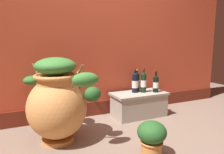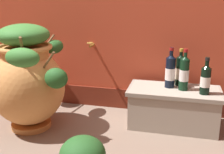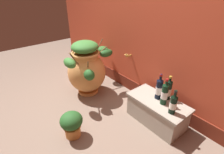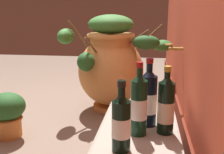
{
  "view_description": "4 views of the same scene",
  "coord_description": "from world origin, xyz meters",
  "views": [
    {
      "loc": [
        -0.9,
        -1.45,
        0.96
      ],
      "look_at": [
        0.11,
        0.73,
        0.57
      ],
      "focal_mm": 33.29,
      "sensor_mm": 36.0,
      "label": 1
    },
    {
      "loc": [
        0.57,
        -1.32,
        1.04
      ],
      "look_at": [
        0.08,
        0.67,
        0.43
      ],
      "focal_mm": 44.62,
      "sensor_mm": 36.0,
      "label": 2
    },
    {
      "loc": [
        1.49,
        -0.64,
        1.56
      ],
      "look_at": [
        -0.1,
        0.65,
        0.42
      ],
      "focal_mm": 27.73,
      "sensor_mm": 36.0,
      "label": 3
    },
    {
      "loc": [
        1.73,
        0.87,
        0.84
      ],
      "look_at": [
        0.05,
        0.63,
        0.44
      ],
      "focal_mm": 43.31,
      "sensor_mm": 36.0,
      "label": 4
    }
  ],
  "objects": [
    {
      "name": "wine_bottle_back",
      "position": [
        0.58,
        0.95,
        0.45
      ],
      "size": [
        0.07,
        0.07,
        0.31
      ],
      "color": "black",
      "rests_on": "stone_ledge"
    },
    {
      "name": "wine_bottle_middle",
      "position": [
        0.61,
        0.83,
        0.46
      ],
      "size": [
        0.07,
        0.07,
        0.33
      ],
      "color": "black",
      "rests_on": "stone_ledge"
    },
    {
      "name": "wine_bottle_right",
      "position": [
        0.51,
        0.87,
        0.46
      ],
      "size": [
        0.08,
        0.08,
        0.33
      ],
      "color": "black",
      "rests_on": "stone_ledge"
    },
    {
      "name": "wine_bottle_left",
      "position": [
        0.77,
        0.77,
        0.44
      ],
      "size": [
        0.07,
        0.07,
        0.28
      ],
      "color": "black",
      "rests_on": "stone_ledge"
    },
    {
      "name": "ground_plane",
      "position": [
        0.0,
        0.0,
        0.0
      ],
      "size": [
        7.0,
        7.0,
        0.0
      ],
      "primitive_type": "plane",
      "color": "#7A6656"
    },
    {
      "name": "terracotta_urn",
      "position": [
        -0.56,
        0.54,
        0.41
      ],
      "size": [
        0.68,
        0.94,
        0.83
      ],
      "color": "#D68E4C",
      "rests_on": "ground_plane"
    },
    {
      "name": "potted_shrub",
      "position": [
        0.1,
        -0.09,
        0.18
      ],
      "size": [
        0.25,
        0.25,
        0.32
      ],
      "color": "#CC7F3D",
      "rests_on": "ground_plane"
    }
  ]
}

